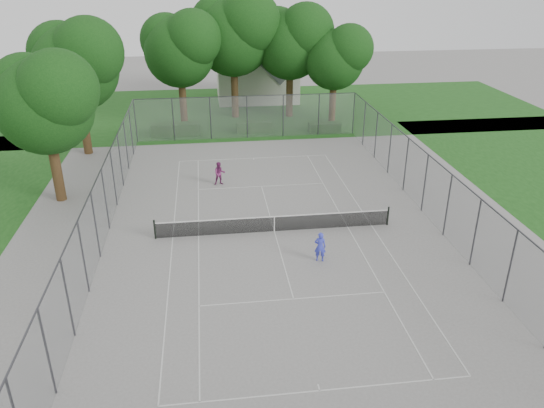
{
  "coord_description": "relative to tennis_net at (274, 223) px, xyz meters",
  "views": [
    {
      "loc": [
        -3.41,
        -25.44,
        13.51
      ],
      "look_at": [
        0.0,
        1.0,
        1.2
      ],
      "focal_mm": 35.0,
      "sensor_mm": 36.0,
      "label": 1
    }
  ],
  "objects": [
    {
      "name": "tree_far_right",
      "position": [
        8.2,
        20.93,
        5.45
      ],
      "size": [
        6.04,
        5.51,
        8.68
      ],
      "color": "#392614",
      "rests_on": "ground"
    },
    {
      "name": "tree_far_midleft",
      "position": [
        -0.47,
        23.52,
        7.3
      ],
      "size": [
        7.91,
        7.22,
        11.37
      ],
      "color": "#392614",
      "rests_on": "ground"
    },
    {
      "name": "grass_far",
      "position": [
        0.0,
        26.0,
        -0.51
      ],
      "size": [
        60.0,
        20.0,
        0.0
      ],
      "primitive_type": "cube",
      "color": "#194914",
      "rests_on": "ground"
    },
    {
      "name": "woman_player",
      "position": [
        -2.68,
        7.1,
        0.26
      ],
      "size": [
        0.8,
        0.65,
        1.55
      ],
      "primitive_type": "imported",
      "rotation": [
        0.0,
        0.0,
        0.09
      ],
      "color": "#78285F",
      "rests_on": "ground"
    },
    {
      "name": "tree_far_midright",
      "position": [
        4.61,
        23.18,
        6.56
      ],
      "size": [
        7.16,
        6.53,
        10.29
      ],
      "color": "#392614",
      "rests_on": "ground"
    },
    {
      "name": "tree_side_back",
      "position": [
        -12.37,
        14.58,
        6.46
      ],
      "size": [
        7.05,
        6.44,
        10.14
      ],
      "color": "#392614",
      "rests_on": "ground"
    },
    {
      "name": "hedge_mid",
      "position": [
        0.71,
        18.42,
        -0.03
      ],
      "size": [
        3.04,
        0.87,
        0.96
      ],
      "primitive_type": "cube",
      "color": "#1B4115",
      "rests_on": "ground"
    },
    {
      "name": "girl_player",
      "position": [
        1.81,
        -3.32,
        0.27
      ],
      "size": [
        0.64,
        0.5,
        1.55
      ],
      "primitive_type": "imported",
      "rotation": [
        0.0,
        0.0,
        2.89
      ],
      "color": "#363DCB",
      "rests_on": "ground"
    },
    {
      "name": "hedge_right",
      "position": [
        6.7,
        17.75,
        -0.1
      ],
      "size": [
        2.72,
        1.0,
        0.82
      ],
      "primitive_type": "cube",
      "color": "#1B4115",
      "rests_on": "ground"
    },
    {
      "name": "ground",
      "position": [
        0.0,
        0.0,
        -0.51
      ],
      "size": [
        120.0,
        120.0,
        0.0
      ],
      "primitive_type": "plane",
      "color": "slate",
      "rests_on": "ground"
    },
    {
      "name": "tree_far_left",
      "position": [
        -5.22,
        21.66,
        6.35
      ],
      "size": [
        6.94,
        6.34,
        9.98
      ],
      "color": "#392614",
      "rests_on": "ground"
    },
    {
      "name": "tree_side_front",
      "position": [
        -12.43,
        5.83,
        5.83
      ],
      "size": [
        6.42,
        5.86,
        9.23
      ],
      "color": "#392614",
      "rests_on": "ground"
    },
    {
      "name": "house",
      "position": [
        2.17,
        30.33,
        3.6
      ],
      "size": [
        8.2,
        6.36,
        10.21
      ],
      "color": "beige",
      "rests_on": "ground"
    },
    {
      "name": "court_markings",
      "position": [
        0.0,
        0.0,
        -0.5
      ],
      "size": [
        11.03,
        23.83,
        0.01
      ],
      "color": "beige",
      "rests_on": "ground"
    },
    {
      "name": "hedge_left",
      "position": [
        -5.95,
        18.44,
        -0.0
      ],
      "size": [
        4.06,
        1.22,
        1.01
      ],
      "primitive_type": "cube",
      "color": "#1B4115",
      "rests_on": "ground"
    },
    {
      "name": "tennis_net",
      "position": [
        0.0,
        0.0,
        0.0
      ],
      "size": [
        12.87,
        0.1,
        1.1
      ],
      "color": "black",
      "rests_on": "ground"
    },
    {
      "name": "perimeter_fence",
      "position": [
        0.0,
        0.0,
        1.3
      ],
      "size": [
        18.08,
        34.08,
        3.52
      ],
      "color": "#38383D",
      "rests_on": "ground"
    }
  ]
}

